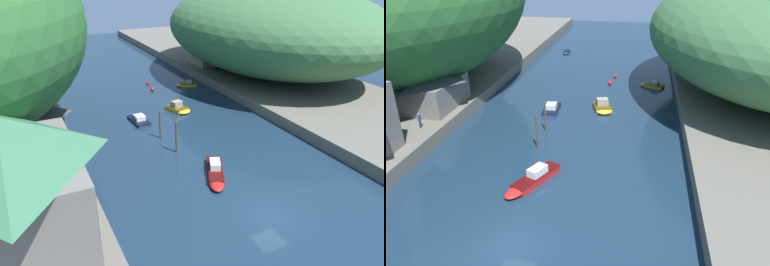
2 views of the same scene
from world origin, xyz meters
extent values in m
plane|color=#192D42|center=(0.00, 30.00, 0.00)|extent=(130.00, 130.00, 0.00)
cube|color=#666056|center=(23.79, 30.00, 0.74)|extent=(22.00, 120.00, 1.48)
ellipsoid|color=#3D6B3D|center=(24.89, 34.19, 9.14)|extent=(32.97, 46.16, 15.32)
cube|color=slate|center=(-18.72, 4.31, 4.70)|extent=(8.83, 11.67, 6.43)
pyramid|color=#38704C|center=(-18.72, 4.31, 9.39)|extent=(9.54, 12.60, 2.94)
cube|color=slate|center=(-16.94, 19.99, 3.13)|extent=(6.33, 7.95, 3.30)
pyramid|color=#3D4247|center=(-16.94, 19.99, 5.39)|extent=(6.84, 8.59, 1.22)
cube|color=gray|center=(18.13, 43.76, 2.98)|extent=(6.92, 7.39, 3.00)
pyramid|color=brown|center=(18.13, 43.76, 5.02)|extent=(7.47, 7.98, 1.07)
cube|color=navy|center=(-3.18, 24.45, 0.19)|extent=(2.05, 4.18, 0.38)
ellipsoid|color=navy|center=(-3.29, 26.49, 0.19)|extent=(1.85, 2.14, 0.38)
cube|color=black|center=(-3.18, 24.45, 0.40)|extent=(2.09, 4.27, 0.03)
cube|color=silver|center=(-3.17, 24.33, 0.72)|extent=(1.36, 1.50, 0.67)
cube|color=navy|center=(-7.36, 55.02, 0.20)|extent=(1.22, 2.55, 0.40)
ellipsoid|color=navy|center=(-7.32, 53.76, 0.20)|extent=(1.12, 1.29, 0.40)
cube|color=black|center=(-7.36, 55.02, 0.42)|extent=(1.25, 2.60, 0.03)
cube|color=gold|center=(9.82, 36.29, 0.19)|extent=(3.18, 2.55, 0.38)
ellipsoid|color=gold|center=(8.53, 36.79, 0.19)|extent=(1.86, 1.98, 0.38)
cube|color=#4C3E0E|center=(9.82, 36.29, 0.39)|extent=(3.25, 2.61, 0.03)
cube|color=#9E937F|center=(9.90, 36.26, 0.63)|extent=(1.32, 1.44, 0.51)
cube|color=red|center=(-0.68, 8.36, 0.29)|extent=(3.49, 5.22, 0.58)
ellipsoid|color=red|center=(-1.77, 6.05, 0.29)|extent=(2.33, 2.89, 0.58)
cube|color=#450A0A|center=(-0.68, 8.36, 0.60)|extent=(3.56, 5.33, 0.03)
cube|color=silver|center=(-0.62, 8.50, 0.94)|extent=(1.68, 2.05, 0.71)
cube|color=gold|center=(3.14, 26.13, 0.28)|extent=(2.79, 3.48, 0.55)
ellipsoid|color=gold|center=(3.56, 24.68, 0.28)|extent=(2.27, 2.00, 0.55)
cube|color=#4C3E0E|center=(3.14, 26.13, 0.57)|extent=(2.85, 3.55, 0.03)
cube|color=#9E937F|center=(3.11, 26.22, 0.99)|extent=(1.66, 1.42, 0.88)
cylinder|color=#4C3D2D|center=(-2.23, 14.36, 1.77)|extent=(0.23, 0.23, 3.55)
sphere|color=#4C3D2D|center=(-2.23, 14.36, 3.59)|extent=(0.21, 0.21, 0.21)
cylinder|color=#4C3D2D|center=(-2.47, 18.62, 1.67)|extent=(0.21, 0.21, 3.34)
sphere|color=#4C3D2D|center=(-2.47, 18.62, 3.39)|extent=(0.19, 0.19, 0.19)
sphere|color=red|center=(3.17, 36.19, 0.32)|extent=(0.64, 0.64, 0.64)
cone|color=red|center=(3.17, 36.19, 0.80)|extent=(0.32, 0.32, 0.32)
sphere|color=red|center=(3.70, 39.91, 0.27)|extent=(0.53, 0.53, 0.53)
cone|color=red|center=(3.70, 39.91, 0.66)|extent=(0.27, 0.27, 0.27)
cylinder|color=#282D3D|center=(-14.88, 13.86, 1.91)|extent=(0.13, 0.13, 0.85)
cylinder|color=#282D3D|center=(-14.90, 14.04, 1.91)|extent=(0.13, 0.13, 0.85)
cube|color=navy|center=(-14.89, 13.95, 2.64)|extent=(0.26, 0.40, 0.62)
sphere|color=#9E7051|center=(-14.89, 13.95, 3.06)|extent=(0.22, 0.22, 0.22)
cylinder|color=#282D3D|center=(-15.12, 16.19, 1.91)|extent=(0.13, 0.13, 0.85)
cylinder|color=#282D3D|center=(-15.10, 16.37, 1.91)|extent=(0.13, 0.13, 0.85)
cube|color=gold|center=(-15.11, 16.28, 2.64)|extent=(0.26, 0.40, 0.62)
sphere|color=beige|center=(-15.11, 16.28, 3.06)|extent=(0.22, 0.22, 0.22)
camera|label=1|loc=(-17.33, -20.00, 19.43)|focal=35.00mm
camera|label=2|loc=(7.77, -18.70, 18.27)|focal=35.00mm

